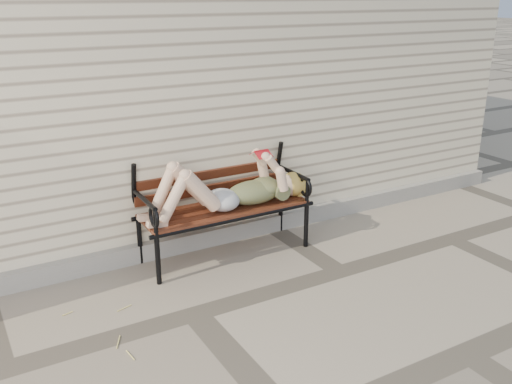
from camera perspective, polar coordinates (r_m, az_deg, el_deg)
ground at (r=4.02m, az=-6.10°, el=-12.02°), size 80.00×80.00×0.00m
house_wall at (r=6.33m, az=-18.10°, el=13.18°), size 8.00×4.00×3.00m
foundation_strip at (r=4.79m, az=-10.91°, el=-5.83°), size 8.00×0.10×0.15m
garden_bench at (r=4.70m, az=-3.67°, el=0.31°), size 1.52×0.61×0.99m
reading_woman at (r=4.60m, az=-2.86°, el=0.30°), size 1.44×0.33×0.45m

